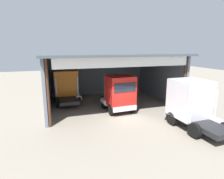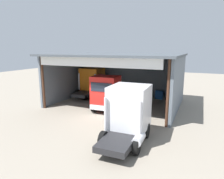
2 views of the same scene
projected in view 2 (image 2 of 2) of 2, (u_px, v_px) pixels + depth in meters
The scene contains 7 objects.
ground_plane at pixel (96, 116), 18.04m from camera, with size 80.00×80.00×0.00m, color gray.
workshop_shed at pixel (120, 69), 22.42m from camera, with size 13.45×10.70×5.51m.
truck_orange_center_left_bay at pixel (92, 82), 25.34m from camera, with size 2.73×4.85×3.61m.
truck_red_center_right_bay at pixel (107, 93), 19.23m from camera, with size 2.73×4.35×3.51m.
truck_white_yard_outside at pixel (129, 112), 13.07m from camera, with size 2.70×5.03×3.65m.
oil_drum at pixel (150, 94), 25.02m from camera, with size 0.58×0.58×0.92m, color #197233.
tool_cart at pixel (159, 95), 24.41m from camera, with size 0.90×0.60×1.00m, color #1E59A5.
Camera 2 is at (8.36, -15.08, 6.00)m, focal length 31.93 mm.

